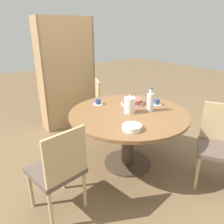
% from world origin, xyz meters
% --- Properties ---
extents(ground_plane, '(14.00, 14.00, 0.00)m').
position_xyz_m(ground_plane, '(0.00, 0.00, 0.00)').
color(ground_plane, brown).
extents(dining_table, '(1.38, 1.38, 0.70)m').
position_xyz_m(dining_table, '(0.00, 0.00, 0.56)').
color(dining_table, '#473828').
rests_on(dining_table, ground_plane).
extents(chair_a, '(0.58, 0.58, 0.87)m').
position_xyz_m(chair_a, '(0.57, -0.83, 0.47)').
color(chair_a, tan).
rests_on(chair_a, ground_plane).
extents(chair_b, '(0.56, 0.56, 0.87)m').
position_xyz_m(chair_b, '(0.35, 0.94, 0.47)').
color(chair_b, tan).
rests_on(chair_b, ground_plane).
extents(chair_c, '(0.47, 0.47, 0.87)m').
position_xyz_m(chair_c, '(-0.99, -0.19, 0.47)').
color(chair_c, tan).
rests_on(chair_c, ground_plane).
extents(bookshelf, '(0.93, 0.28, 1.78)m').
position_xyz_m(bookshelf, '(0.03, 1.55, 0.88)').
color(bookshelf, tan).
rests_on(bookshelf, ground_plane).
extents(coffee_pot, '(0.13, 0.13, 0.22)m').
position_xyz_m(coffee_pot, '(-0.00, -0.01, 0.80)').
color(coffee_pot, white).
rests_on(coffee_pot, dining_table).
extents(water_bottle, '(0.08, 0.08, 0.28)m').
position_xyz_m(water_bottle, '(0.23, -0.12, 0.82)').
color(water_bottle, silver).
rests_on(water_bottle, dining_table).
extents(cake_main, '(0.28, 0.28, 0.07)m').
position_xyz_m(cake_main, '(0.23, 0.19, 0.74)').
color(cake_main, white).
rests_on(cake_main, dining_table).
extents(cup_a, '(0.13, 0.13, 0.07)m').
position_xyz_m(cup_a, '(-0.13, 0.44, 0.73)').
color(cup_a, white).
rests_on(cup_a, dining_table).
extents(cup_b, '(0.13, 0.13, 0.07)m').
position_xyz_m(cup_b, '(0.46, -0.02, 0.73)').
color(cup_b, white).
rests_on(cup_b, dining_table).
extents(plate_stack, '(0.19, 0.19, 0.05)m').
position_xyz_m(plate_stack, '(-0.28, -0.36, 0.73)').
color(plate_stack, white).
rests_on(plate_stack, dining_table).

